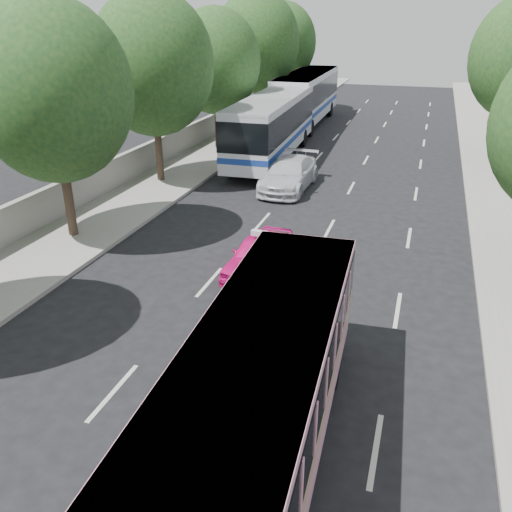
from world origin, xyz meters
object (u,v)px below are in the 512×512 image
at_px(pink_taxi, 259,254).
at_px(tour_coach_rear, 307,94).
at_px(pink_bus, 260,386).
at_px(tour_coach_front, 272,122).
at_px(white_pickup, 289,174).

xyz_separation_m(pink_taxi, tour_coach_rear, (-4.52, 27.00, 1.70)).
xyz_separation_m(pink_bus, pink_taxi, (-2.62, 8.32, -1.22)).
bearing_deg(tour_coach_front, tour_coach_rear, 90.58).
bearing_deg(pink_bus, white_pickup, 100.11).
xyz_separation_m(white_pickup, tour_coach_rear, (-3.08, 17.33, 1.60)).
distance_m(pink_taxi, tour_coach_rear, 27.43).
bearing_deg(pink_taxi, tour_coach_front, 108.84).
bearing_deg(white_pickup, pink_taxi, -80.27).
relative_size(white_pickup, tour_coach_rear, 0.40).
height_order(pink_bus, tour_coach_rear, tour_coach_rear).
distance_m(tour_coach_front, tour_coach_rear, 11.85).
xyz_separation_m(tour_coach_front, tour_coach_rear, (-0.58, 11.83, 0.13)).
bearing_deg(white_pickup, tour_coach_rear, 101.34).
bearing_deg(pink_taxi, pink_bus, -68.28).
xyz_separation_m(pink_bus, tour_coach_front, (-6.56, 23.49, 0.35)).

